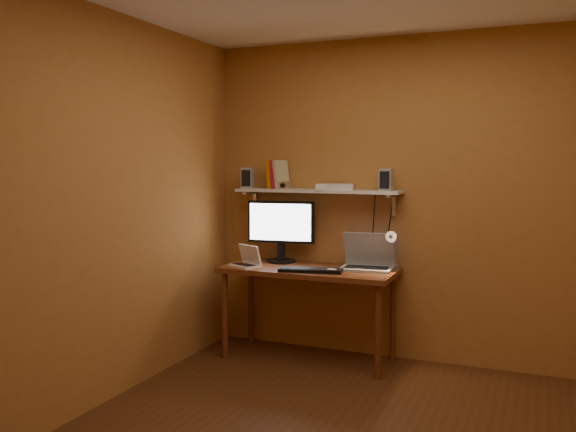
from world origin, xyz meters
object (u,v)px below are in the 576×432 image
at_px(keyboard, 311,270).
at_px(speaker_left, 248,178).
at_px(speaker_right, 386,180).
at_px(shelf_camera, 284,185).
at_px(wall_shelf, 317,191).
at_px(router, 335,187).
at_px(monitor, 281,228).
at_px(desk, 309,278).
at_px(mouse, 331,271).
at_px(netbook, 247,261).
at_px(desk_lamp, 394,245).
at_px(laptop, 368,260).

height_order(keyboard, speaker_left, speaker_left).
distance_m(speaker_right, shelf_camera, 0.86).
bearing_deg(wall_shelf, router, -4.95).
bearing_deg(monitor, speaker_left, 170.02).
xyz_separation_m(wall_shelf, router, (0.16, -0.01, 0.04)).
bearing_deg(keyboard, desk, 105.95).
relative_size(wall_shelf, speaker_left, 7.87).
bearing_deg(shelf_camera, mouse, -28.25).
height_order(netbook, speaker_right, speaker_right).
bearing_deg(netbook, router, 51.58).
bearing_deg(speaker_right, monitor, -178.02).
height_order(keyboard, shelf_camera, shelf_camera).
distance_m(wall_shelf, router, 0.16).
relative_size(wall_shelf, monitor, 2.42).
distance_m(desk_lamp, speaker_right, 0.51).
bearing_deg(mouse, netbook, 176.73).
distance_m(speaker_left, router, 0.80).
xyz_separation_m(mouse, router, (-0.09, 0.33, 0.63)).
distance_m(wall_shelf, desk_lamp, 0.77).
relative_size(wall_shelf, speaker_right, 8.05).
distance_m(laptop, speaker_right, 0.65).
relative_size(netbook, router, 0.96).
height_order(desk, desk_lamp, desk_lamp).
xyz_separation_m(wall_shelf, laptop, (0.45, -0.06, -0.53)).
distance_m(wall_shelf, shelf_camera, 0.28).
bearing_deg(router, netbook, -153.38).
distance_m(wall_shelf, mouse, 0.72).
height_order(monitor, shelf_camera, shelf_camera).
xyz_separation_m(desk_lamp, router, (-0.50, 0.05, 0.44)).
xyz_separation_m(laptop, desk_lamp, (0.21, -0.01, 0.13)).
distance_m(desk, laptop, 0.50).
bearing_deg(laptop, speaker_right, 13.09).
height_order(laptop, keyboard, laptop).
height_order(laptop, desk_lamp, desk_lamp).
xyz_separation_m(monitor, laptop, (0.77, -0.04, -0.22)).
xyz_separation_m(netbook, speaker_right, (1.07, 0.32, 0.66)).
bearing_deg(speaker_left, laptop, -11.49).
bearing_deg(wall_shelf, desk, -90.00).
height_order(mouse, desk_lamp, desk_lamp).
bearing_deg(shelf_camera, router, 6.72).
bearing_deg(monitor, mouse, -37.37).
xyz_separation_m(laptop, netbook, (-0.94, -0.28, -0.03)).
xyz_separation_m(mouse, speaker_right, (0.34, 0.32, 0.69)).
height_order(wall_shelf, netbook, wall_shelf).
bearing_deg(router, speaker_left, 179.20).
bearing_deg(laptop, shelf_camera, 176.79).
height_order(desk_lamp, speaker_left, speaker_left).
distance_m(desk, shelf_camera, 0.80).
height_order(keyboard, desk_lamp, desk_lamp).
bearing_deg(netbook, desk, 41.30).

